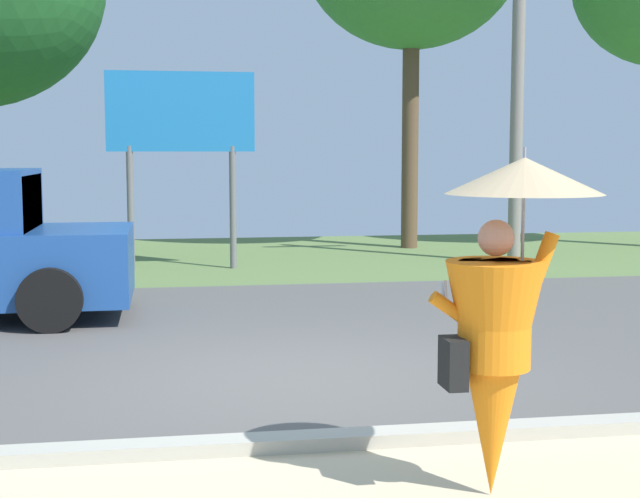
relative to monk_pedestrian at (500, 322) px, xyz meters
name	(u,v)px	position (x,y,z in m)	size (l,w,h in m)	color
ground_plane	(264,325)	(-0.80, 6.02, -1.13)	(40.00, 22.00, 0.20)	#565451
monk_pedestrian	(500,322)	(0.00, 0.00, 0.00)	(1.05, 0.95, 2.13)	orange
utility_pole	(517,93)	(4.52, 11.21, 2.11)	(1.80, 0.24, 6.03)	gray
roadside_billboard	(181,126)	(-1.70, 11.24, 1.47)	(2.60, 0.12, 3.50)	slate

